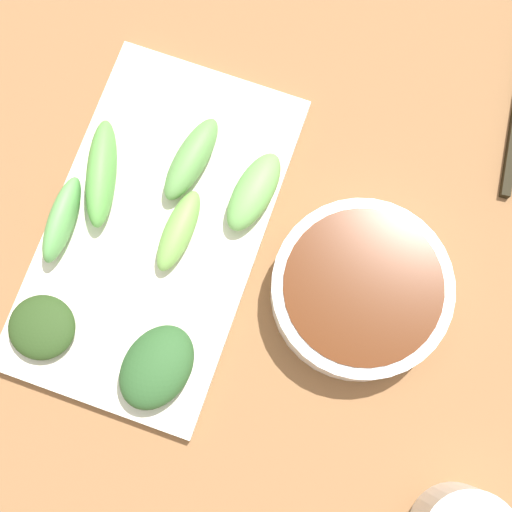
% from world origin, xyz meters
% --- Properties ---
extents(tabletop, '(2.10, 2.10, 0.02)m').
position_xyz_m(tabletop, '(0.00, 0.00, 0.01)').
color(tabletop, brown).
rests_on(tabletop, ground).
extents(sauce_bowl, '(0.15, 0.15, 0.04)m').
position_xyz_m(sauce_bowl, '(-0.12, -0.03, 0.04)').
color(sauce_bowl, white).
rests_on(sauce_bowl, tabletop).
extents(serving_plate, '(0.18, 0.31, 0.01)m').
position_xyz_m(serving_plate, '(0.06, -0.02, 0.03)').
color(serving_plate, silver).
rests_on(serving_plate, tabletop).
extents(broccoli_stalk_0, '(0.04, 0.08, 0.03)m').
position_xyz_m(broccoli_stalk_0, '(0.05, -0.09, 0.05)').
color(broccoli_stalk_0, '#629E4F').
rests_on(broccoli_stalk_0, serving_plate).
extents(broccoli_stalk_1, '(0.05, 0.10, 0.03)m').
position_xyz_m(broccoli_stalk_1, '(0.12, -0.05, 0.05)').
color(broccoli_stalk_1, '#5DAA4A').
rests_on(broccoli_stalk_1, serving_plate).
extents(broccoli_stalk_2, '(0.02, 0.08, 0.03)m').
position_xyz_m(broccoli_stalk_2, '(0.13, -0.00, 0.05)').
color(broccoli_stalk_2, '#62AE59').
rests_on(broccoli_stalk_2, serving_plate).
extents(broccoli_stalk_3, '(0.04, 0.08, 0.03)m').
position_xyz_m(broccoli_stalk_3, '(-0.01, -0.08, 0.05)').
color(broccoli_stalk_3, '#6EB358').
rests_on(broccoli_stalk_3, serving_plate).
extents(broccoli_stalk_4, '(0.03, 0.07, 0.02)m').
position_xyz_m(broccoli_stalk_4, '(0.04, -0.02, 0.04)').
color(broccoli_stalk_4, '#76AF4F').
rests_on(broccoli_stalk_4, serving_plate).
extents(broccoli_leafy_5, '(0.06, 0.06, 0.02)m').
position_xyz_m(broccoli_leafy_5, '(0.12, 0.09, 0.04)').
color(broccoli_leafy_5, '#2A451C').
rests_on(broccoli_leafy_5, serving_plate).
extents(broccoli_leafy_6, '(0.07, 0.08, 0.03)m').
position_xyz_m(broccoli_leafy_6, '(0.02, 0.09, 0.05)').
color(broccoli_leafy_6, '#2E5B2B').
rests_on(broccoli_leafy_6, serving_plate).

